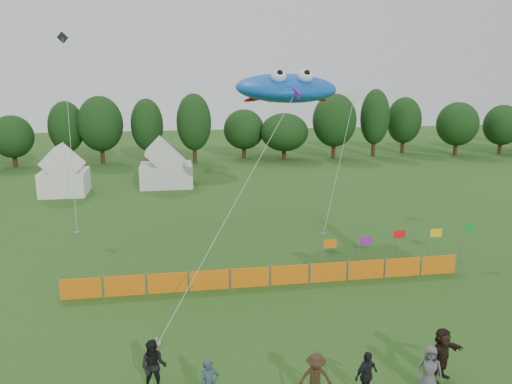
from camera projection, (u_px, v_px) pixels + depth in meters
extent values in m
plane|color=#234C16|center=(285.00, 377.00, 17.32)|extent=(160.00, 160.00, 0.00)
cylinder|color=#382314|center=(15.00, 159.00, 56.38)|extent=(0.50, 0.50, 1.91)
ellipsoid|color=black|center=(12.00, 137.00, 55.81)|extent=(4.61, 4.61, 4.30)
cylinder|color=#382314|center=(68.00, 153.00, 58.86)|extent=(0.50, 0.50, 2.38)
ellipsoid|color=black|center=(66.00, 127.00, 58.15)|extent=(4.09, 4.09, 5.35)
cylinder|color=#382314|center=(102.00, 152.00, 58.69)|extent=(0.50, 0.50, 2.57)
ellipsoid|color=black|center=(100.00, 124.00, 57.92)|extent=(5.20, 5.20, 5.79)
cylinder|color=#382314|center=(148.00, 152.00, 59.50)|extent=(0.50, 0.50, 2.46)
ellipsoid|color=black|center=(147.00, 125.00, 58.76)|extent=(3.78, 3.78, 5.55)
cylinder|color=#382314|center=(195.00, 152.00, 59.01)|extent=(0.50, 0.50, 2.66)
ellipsoid|color=black|center=(194.00, 122.00, 58.21)|extent=(4.05, 4.05, 5.99)
cylinder|color=#382314|center=(244.00, 150.00, 62.60)|extent=(0.50, 0.50, 1.98)
ellipsoid|color=black|center=(244.00, 129.00, 62.00)|extent=(5.06, 5.06, 4.46)
cylinder|color=#382314|center=(284.00, 152.00, 61.49)|extent=(0.50, 0.50, 1.86)
ellipsoid|color=black|center=(284.00, 132.00, 60.93)|extent=(5.86, 5.86, 4.18)
cylinder|color=#382314|center=(334.00, 148.00, 62.23)|extent=(0.50, 0.50, 2.62)
ellipsoid|color=black|center=(334.00, 120.00, 61.45)|extent=(5.41, 5.41, 5.89)
cylinder|color=#382314|center=(373.00, 145.00, 63.69)|extent=(0.50, 0.50, 2.78)
ellipsoid|color=black|center=(375.00, 117.00, 62.86)|extent=(3.67, 3.67, 6.26)
cylinder|color=#382314|center=(402.00, 144.00, 66.34)|extent=(0.50, 0.50, 2.42)
ellipsoid|color=black|center=(404.00, 120.00, 65.61)|extent=(4.46, 4.46, 5.44)
cylinder|color=#382314|center=(455.00, 147.00, 64.69)|extent=(0.50, 0.50, 2.24)
ellipsoid|color=black|center=(458.00, 124.00, 64.02)|extent=(5.26, 5.26, 5.03)
cylinder|color=#382314|center=(500.00, 146.00, 65.76)|extent=(0.50, 0.50, 2.10)
ellipsoid|color=black|center=(502.00, 125.00, 65.13)|extent=(4.74, 4.74, 4.73)
cube|color=white|center=(65.00, 182.00, 43.56)|extent=(3.81, 3.81, 2.09)
cube|color=silver|center=(166.00, 175.00, 46.69)|extent=(4.76, 3.81, 2.10)
cube|color=orange|center=(81.00, 289.00, 23.23)|extent=(1.90, 0.06, 1.00)
cube|color=orange|center=(125.00, 286.00, 23.55)|extent=(1.90, 0.06, 1.00)
cube|color=orange|center=(168.00, 283.00, 23.87)|extent=(1.90, 0.06, 1.00)
cube|color=orange|center=(209.00, 280.00, 24.20)|extent=(1.90, 0.06, 1.00)
cube|color=orange|center=(250.00, 277.00, 24.52)|extent=(1.90, 0.06, 1.00)
cube|color=orange|center=(290.00, 275.00, 24.84)|extent=(1.90, 0.06, 1.00)
cube|color=orange|center=(328.00, 272.00, 25.16)|extent=(1.90, 0.06, 1.00)
cube|color=orange|center=(366.00, 270.00, 25.49)|extent=(1.90, 0.06, 1.00)
cube|color=orange|center=(403.00, 267.00, 25.81)|extent=(1.90, 0.06, 1.00)
cube|color=orange|center=(438.00, 265.00, 26.13)|extent=(1.90, 0.06, 1.00)
cylinder|color=gray|center=(323.00, 257.00, 26.05)|extent=(0.06, 0.06, 1.86)
cube|color=orange|center=(330.00, 244.00, 25.94)|extent=(0.70, 0.02, 0.45)
cylinder|color=gray|center=(359.00, 254.00, 26.50)|extent=(0.06, 0.06, 1.86)
cube|color=purple|center=(365.00, 241.00, 26.39)|extent=(0.70, 0.02, 0.45)
cylinder|color=gray|center=(392.00, 249.00, 27.03)|extent=(0.06, 0.06, 2.05)
cube|color=red|center=(399.00, 234.00, 26.91)|extent=(0.70, 0.02, 0.45)
cylinder|color=gray|center=(429.00, 248.00, 27.11)|extent=(0.06, 0.06, 2.09)
cube|color=yellow|center=(436.00, 233.00, 26.97)|extent=(0.70, 0.02, 0.45)
cylinder|color=gray|center=(462.00, 244.00, 27.47)|extent=(0.06, 0.06, 2.26)
cube|color=#148C26|center=(469.00, 228.00, 27.32)|extent=(0.70, 0.02, 0.45)
imported|color=black|center=(154.00, 367.00, 16.29)|extent=(1.01, 0.85, 1.83)
imported|color=#332314|center=(316.00, 379.00, 15.75)|extent=(1.19, 0.81, 1.71)
imported|color=black|center=(366.00, 375.00, 15.98)|extent=(1.04, 0.78, 1.65)
imported|color=#525157|center=(429.00, 370.00, 16.25)|extent=(0.96, 0.79, 1.69)
imported|color=black|center=(442.00, 354.00, 16.96)|extent=(1.82, 1.27, 1.89)
ellipsoid|color=blue|center=(287.00, 88.00, 32.64)|extent=(7.79, 6.50, 2.41)
sphere|color=white|center=(279.00, 76.00, 30.90)|extent=(0.96, 0.96, 0.96)
sphere|color=white|center=(306.00, 76.00, 31.18)|extent=(0.96, 0.96, 0.96)
ellipsoid|color=red|center=(258.00, 98.00, 32.71)|extent=(2.02, 0.88, 0.32)
ellipsoid|color=red|center=(313.00, 97.00, 33.30)|extent=(2.02, 0.88, 0.32)
cube|color=purple|center=(296.00, 93.00, 30.16)|extent=(0.37, 0.96, 0.70)
cylinder|color=#A5A5A5|center=(241.00, 191.00, 24.92)|extent=(8.44, 12.47, 9.09)
cube|color=gray|center=(157.00, 344.00, 19.31)|extent=(0.30, 0.30, 0.10)
cube|color=white|center=(354.00, 96.00, 40.23)|extent=(1.36, 0.38, 1.36)
cylinder|color=#A5A5A5|center=(340.00, 158.00, 36.45)|extent=(5.13, 9.08, 8.56)
cube|color=gray|center=(323.00, 234.00, 32.67)|extent=(0.30, 0.30, 0.10)
cube|color=black|center=(63.00, 38.00, 35.82)|extent=(0.85, 0.25, 0.85)
cylinder|color=#A5A5A5|center=(70.00, 131.00, 34.40)|extent=(1.09, 6.23, 12.83)
cube|color=gray|center=(77.00, 232.00, 32.97)|extent=(0.30, 0.30, 0.10)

